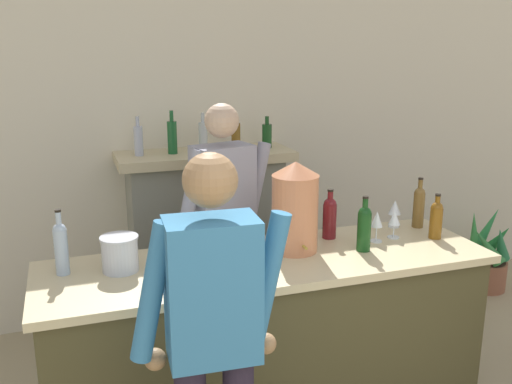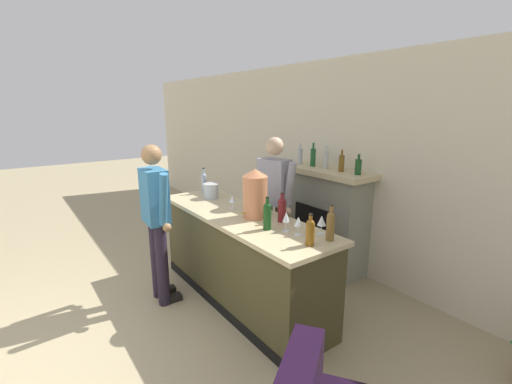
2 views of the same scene
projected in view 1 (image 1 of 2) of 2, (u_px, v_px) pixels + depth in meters
name	position (u px, v px, depth m)	size (l,w,h in m)	color
wall_back_panel	(205.00, 144.00, 4.53)	(12.00, 0.07, 2.75)	beige
bar_counter	(268.00, 342.00, 3.24)	(2.47, 0.74, 1.01)	#423D22
fireplace_stone	(206.00, 236.00, 4.44)	(1.31, 0.52, 1.68)	gray
potted_plant_corner	(487.00, 258.00, 5.09)	(0.47, 0.48, 0.74)	#965A3F
person_customer	(213.00, 345.00, 2.29)	(0.66, 0.32, 1.77)	#261E2C
person_bartender	(224.00, 231.00, 3.59)	(0.65, 0.37, 1.81)	brown
copper_dispenser	(295.00, 207.00, 3.17)	(0.26, 0.30, 0.51)	#C87950
ice_bucket_steel	(120.00, 254.00, 2.92)	(0.20, 0.20, 0.19)	silver
wine_bottle_merlot_tall	(419.00, 205.00, 3.61)	(0.07, 0.07, 0.32)	brown
wine_bottle_chardonnay_pale	(61.00, 246.00, 2.87)	(0.07, 0.07, 0.34)	#9FB0C1
wine_bottle_cabernet_heavy	(330.00, 216.00, 3.41)	(0.08, 0.08, 0.30)	maroon
wine_bottle_rose_blush	(364.00, 226.00, 3.20)	(0.08, 0.08, 0.32)	#134016
wine_bottle_burgundy_dark	(436.00, 218.00, 3.41)	(0.07, 0.07, 0.28)	brown
wine_glass_near_bucket	(395.00, 208.00, 3.61)	(0.08, 0.08, 0.18)	silver
wine_glass_by_dispenser	(394.00, 219.00, 3.41)	(0.07, 0.07, 0.17)	silver
wine_glass_mid_counter	(228.00, 241.00, 3.06)	(0.08, 0.08, 0.15)	silver
wine_glass_front_right	(377.00, 221.00, 3.34)	(0.07, 0.07, 0.19)	silver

